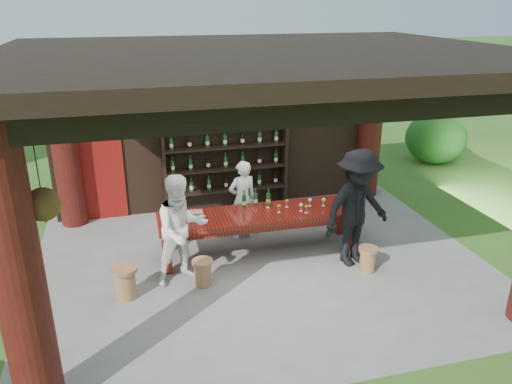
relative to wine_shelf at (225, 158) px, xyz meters
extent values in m
plane|color=#2D5119|center=(0.10, -2.45, -1.13)|extent=(90.00, 90.00, 0.00)
cube|color=slate|center=(0.10, -2.45, -1.18)|extent=(7.40, 5.90, 0.10)
cube|color=black|center=(0.10, 0.30, 0.52)|extent=(7.00, 0.18, 3.30)
cube|color=maroon|center=(-2.50, 0.20, -0.13)|extent=(0.95, 0.06, 2.00)
cylinder|color=#380C0A|center=(-3.05, -4.85, 0.52)|extent=(0.50, 0.50, 3.30)
cylinder|color=#380C0A|center=(-3.05, 0.10, 0.52)|extent=(0.50, 0.50, 3.30)
cylinder|color=#380C0A|center=(3.25, 0.10, 0.52)|extent=(0.50, 0.50, 3.30)
cube|color=black|center=(0.10, -4.85, 2.02)|extent=(6.70, 0.35, 0.35)
cube|color=black|center=(-3.05, -2.45, 2.02)|extent=(0.30, 5.20, 0.30)
cube|color=black|center=(3.25, -2.45, 2.02)|extent=(0.30, 5.20, 0.30)
cube|color=black|center=(0.10, -2.45, 2.27)|extent=(7.50, 6.00, 0.20)
cylinder|color=black|center=(-2.75, -4.65, 1.50)|extent=(0.01, 0.01, 0.75)
cone|color=black|center=(-2.75, -4.65, 1.04)|extent=(0.32, 0.32, 0.18)
sphere|color=#1E5919|center=(-2.75, -4.65, 1.15)|extent=(0.34, 0.34, 0.34)
cube|color=#53120B|center=(0.19, -2.01, -0.42)|extent=(3.50, 0.95, 0.08)
cube|color=#53120B|center=(0.19, -2.01, -0.52)|extent=(3.30, 0.80, 0.12)
cube|color=#53120B|center=(-1.44, -2.33, -0.79)|extent=(0.12, 0.12, 0.67)
cube|color=#53120B|center=(1.81, -2.38, -0.79)|extent=(0.12, 0.12, 0.67)
cube|color=#53120B|center=(-1.43, -1.63, -0.79)|extent=(0.12, 0.12, 0.67)
cube|color=#53120B|center=(1.82, -1.69, -0.79)|extent=(0.12, 0.12, 0.67)
cylinder|color=brown|center=(-0.96, -2.84, -0.94)|extent=(0.26, 0.26, 0.38)
cylinder|color=brown|center=(-0.96, -2.84, -0.72)|extent=(0.33, 0.33, 0.05)
cylinder|color=brown|center=(1.70, -3.11, -0.94)|extent=(0.26, 0.26, 0.37)
cylinder|color=brown|center=(1.70, -3.11, -0.73)|extent=(0.32, 0.32, 0.05)
cylinder|color=brown|center=(-2.12, -2.91, -0.91)|extent=(0.30, 0.30, 0.44)
cylinder|color=brown|center=(-2.12, -2.91, -0.65)|extent=(0.38, 0.38, 0.06)
imported|color=white|center=(0.04, -1.33, -0.39)|extent=(0.60, 0.46, 1.47)
imported|color=white|center=(-1.22, -2.62, -0.25)|extent=(1.00, 0.87, 1.75)
imported|color=black|center=(1.61, -2.77, -0.14)|extent=(1.44, 1.08, 1.98)
cube|color=#BF6672|center=(-0.93, -2.01, -0.31)|extent=(0.26, 0.18, 0.14)
ellipsoid|color=#194C14|center=(6.09, 1.75, -0.55)|extent=(1.60, 1.60, 1.36)
camera|label=1|loc=(-1.87, -9.55, 3.04)|focal=35.00mm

